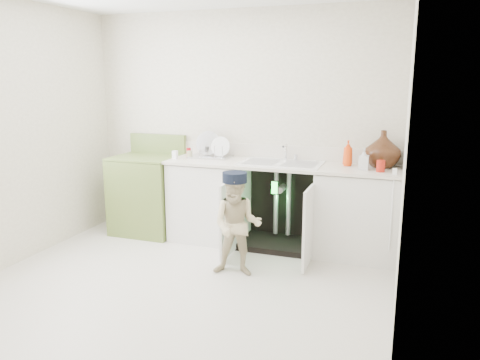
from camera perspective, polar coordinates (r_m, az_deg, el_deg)
name	(u,v)px	position (r m, az deg, el deg)	size (l,w,h in m)	color
ground	(184,283)	(4.24, -6.84, -12.39)	(3.50, 3.50, 0.00)	beige
room_shell	(180,142)	(3.89, -7.31, 4.61)	(6.00, 5.50, 1.26)	silver
counter_run	(284,202)	(4.96, 5.41, -2.74)	(2.44, 1.02, 1.26)	white
avocado_stove	(148,193)	(5.54, -11.16, -1.56)	(0.72, 0.65, 1.12)	olive
repair_worker	(237,224)	(4.23, -0.34, -5.38)	(0.51, 0.73, 0.95)	beige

